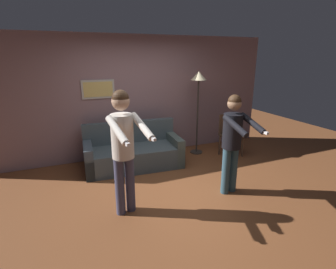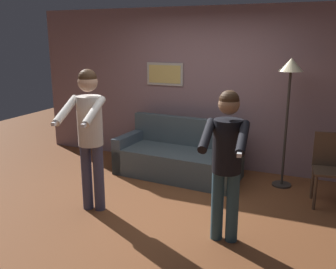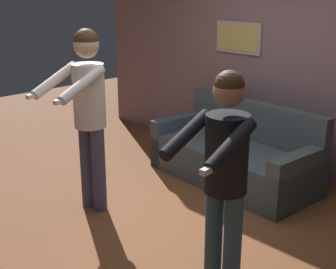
# 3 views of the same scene
# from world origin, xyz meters

# --- Properties ---
(ground_plane) EXTENTS (12.00, 12.00, 0.00)m
(ground_plane) POSITION_xyz_m (0.00, 0.00, 0.00)
(ground_plane) COLOR brown
(back_wall_assembly) EXTENTS (6.40, 0.09, 2.60)m
(back_wall_assembly) POSITION_xyz_m (-0.01, 1.94, 1.30)
(back_wall_assembly) COLOR gray
(back_wall_assembly) RESTS_ON ground_plane
(couch) EXTENTS (1.95, 0.98, 0.87)m
(couch) POSITION_xyz_m (-0.27, 1.27, 0.28)
(couch) COLOR #445055
(couch) RESTS_ON ground_plane
(torchiere_lamp) EXTENTS (0.34, 0.34, 1.85)m
(torchiere_lamp) POSITION_xyz_m (1.29, 1.46, 1.54)
(torchiere_lamp) COLOR #332D28
(torchiere_lamp) RESTS_ON ground_plane
(person_standing_left) EXTENTS (0.52, 0.74, 1.76)m
(person_standing_left) POSITION_xyz_m (-0.80, -0.30, 1.08)
(person_standing_left) COLOR #434462
(person_standing_left) RESTS_ON ground_plane
(person_standing_right) EXTENTS (0.48, 0.66, 1.62)m
(person_standing_right) POSITION_xyz_m (0.90, -0.39, 0.97)
(person_standing_right) COLOR #315263
(person_standing_right) RESTS_ON ground_plane
(dining_chair_distant) EXTENTS (0.47, 0.47, 0.93)m
(dining_chair_distant) POSITION_xyz_m (1.91, 1.08, 0.53)
(dining_chair_distant) COLOR #4C3828
(dining_chair_distant) RESTS_ON ground_plane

